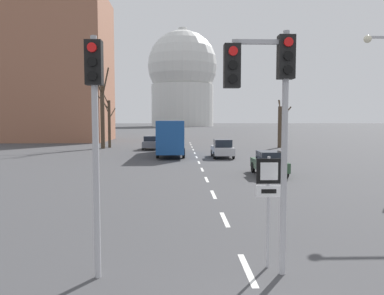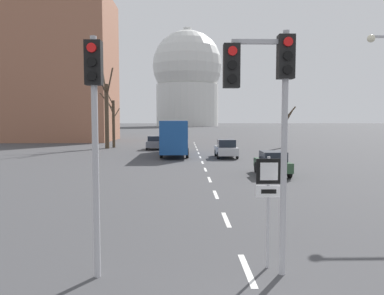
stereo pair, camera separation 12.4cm
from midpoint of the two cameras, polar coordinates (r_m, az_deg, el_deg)
name	(u,v)px [view 2 (the right image)]	position (r m, az deg, el deg)	size (l,w,h in m)	color
lane_stripe_0	(247,270)	(9.45, 8.78, -17.93)	(0.16, 2.00, 0.01)	silver
lane_stripe_1	(226,219)	(13.68, 5.49, -10.87)	(0.16, 2.00, 0.01)	silver
lane_stripe_2	(216,194)	(18.04, 3.84, -7.16)	(0.16, 2.00, 0.01)	silver
lane_stripe_3	(210,180)	(22.45, 2.85, -4.90)	(0.16, 2.00, 0.01)	silver
lane_stripe_4	(205,170)	(26.90, 2.19, -3.38)	(0.16, 2.00, 0.01)	silver
lane_stripe_5	(202,162)	(31.36, 1.71, -2.30)	(0.16, 2.00, 0.01)	silver
lane_stripe_6	(200,157)	(35.83, 1.36, -1.48)	(0.16, 2.00, 0.01)	silver
lane_stripe_7	(198,153)	(40.30, 1.08, -0.85)	(0.16, 2.00, 0.01)	silver
lane_stripe_8	(197,150)	(44.78, 0.86, -0.34)	(0.16, 2.00, 0.01)	silver
lane_stripe_9	(196,147)	(49.27, 0.68, 0.08)	(0.16, 2.00, 0.01)	silver
lane_stripe_10	(195,145)	(53.76, 0.53, 0.42)	(0.16, 2.00, 0.01)	silver
lane_stripe_11	(194,143)	(58.25, 0.41, 0.72)	(0.16, 2.00, 0.01)	silver
traffic_signal_centre_tall	(267,92)	(8.58, 11.80, 8.27)	(1.57, 0.34, 5.53)	#B2B2B7
traffic_signal_near_left	(95,112)	(8.52, -14.22, 5.28)	(0.36, 0.34, 5.38)	#B2B2B7
route_sign_post	(268,192)	(9.14, 11.96, -6.67)	(0.60, 0.08, 2.70)	#B2B2B7
sedan_near_left	(172,134)	(73.98, -2.96, 2.10)	(1.76, 4.21, 1.68)	navy
sedan_near_right	(177,140)	(52.88, -2.27, 1.22)	(1.96, 3.95, 1.57)	black
sedan_mid_centre	(155,143)	(45.54, -5.59, 0.75)	(1.91, 4.17, 1.63)	slate
sedan_far_left	(272,163)	(24.62, 12.29, -2.31)	(1.77, 3.95, 1.56)	#2D4C33
sedan_far_right	(226,149)	(35.49, 5.32, -0.16)	(1.93, 4.36, 1.74)	#B7B7BC
city_bus	(175,135)	(37.99, -2.49, 1.93)	(2.66, 10.80, 3.48)	#19478C
bare_tree_left_near	(113,121)	(49.30, -11.87, 3.99)	(2.20, 3.28, 7.37)	#473828
bare_tree_right_near	(285,124)	(49.48, 13.99, 3.45)	(1.69, 2.56, 6.26)	#473828
bare_tree_left_far	(106,110)	(47.85, -12.84, 5.57)	(2.38, 5.89, 10.58)	#473828
capitol_dome	(187,79)	(212.45, -0.70, 10.43)	(38.60, 38.60, 54.52)	silver
apartment_block_left	(59,70)	(68.63, -19.58, 11.13)	(18.00, 14.00, 24.22)	#9E664C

